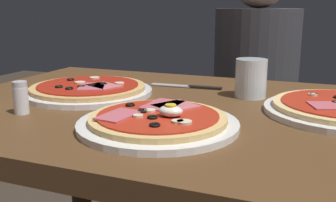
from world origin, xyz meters
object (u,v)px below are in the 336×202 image
object	(u,v)px
pizza_foreground	(158,121)
water_glass_far	(251,81)
salt_shaker	(21,98)
dining_table	(173,163)
diner_person	(253,117)
pizza_across_left	(89,90)
knife	(191,87)

from	to	relation	value
pizza_foreground	water_glass_far	xyz separation A→B (m)	(0.11, 0.31, 0.03)
salt_shaker	water_glass_far	bearing A→B (deg)	38.30
dining_table	water_glass_far	distance (m)	0.27
pizza_foreground	salt_shaker	xyz separation A→B (m)	(-0.30, -0.02, 0.02)
water_glass_far	diner_person	distance (m)	0.65
pizza_across_left	knife	bearing A→B (deg)	38.64
salt_shaker	diner_person	bearing A→B (deg)	70.44
pizza_foreground	salt_shaker	size ratio (longest dim) A/B	4.39
pizza_foreground	pizza_across_left	xyz separation A→B (m)	(-0.27, 0.19, -0.00)
water_glass_far	knife	bearing A→B (deg)	162.68
pizza_foreground	diner_person	bearing A→B (deg)	88.27
water_glass_far	salt_shaker	bearing A→B (deg)	-141.70
knife	salt_shaker	xyz separation A→B (m)	(-0.24, -0.37, 0.03)
dining_table	pizza_foreground	world-z (taller)	pizza_foreground
water_glass_far	salt_shaker	size ratio (longest dim) A/B	1.38
diner_person	pizza_across_left	bearing A→B (deg)	67.28
pizza_foreground	diner_person	size ratio (longest dim) A/B	0.25
water_glass_far	diner_person	size ratio (longest dim) A/B	0.08
pizza_across_left	diner_person	world-z (taller)	diner_person
water_glass_far	knife	world-z (taller)	water_glass_far
pizza_foreground	diner_person	distance (m)	0.92
pizza_foreground	knife	bearing A→B (deg)	99.02
water_glass_far	dining_table	bearing A→B (deg)	-135.15
dining_table	pizza_foreground	xyz separation A→B (m)	(0.03, -0.16, 0.15)
dining_table	water_glass_far	world-z (taller)	water_glass_far
diner_person	water_glass_far	bearing A→B (deg)	98.11
salt_shaker	pizza_foreground	bearing A→B (deg)	3.13
water_glass_far	diner_person	world-z (taller)	diner_person
dining_table	salt_shaker	world-z (taller)	salt_shaker
pizza_foreground	water_glass_far	world-z (taller)	water_glass_far
knife	salt_shaker	bearing A→B (deg)	-122.64
pizza_across_left	pizza_foreground	bearing A→B (deg)	-35.09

